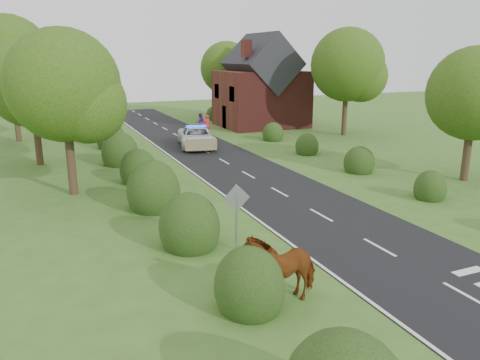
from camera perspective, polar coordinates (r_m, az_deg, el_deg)
name	(u,v)px	position (r m, az deg, el deg)	size (l,w,h in m)	color
ground	(379,248)	(18.54, 16.63, -7.92)	(120.00, 120.00, 0.00)	#406023
road	(230,165)	(30.92, -1.26, 1.89)	(6.00, 70.00, 0.02)	black
road_markings	(218,174)	(28.47, -2.68, 0.76)	(4.96, 70.00, 0.01)	white
hedgerow_left	(141,175)	(25.84, -11.96, 0.62)	(2.75, 50.41, 3.00)	black
hedgerow_right	(347,159)	(30.72, 12.94, 2.45)	(2.10, 45.78, 2.10)	black
tree_left_a	(70,90)	(24.88, -20.05, 10.23)	(5.74, 5.60, 8.38)	#332316
tree_left_b	(36,87)	(32.84, -23.61, 10.32)	(5.74, 5.60, 8.07)	#332316
tree_left_c	(13,61)	(42.77, -25.90, 12.88)	(6.97, 6.80, 10.22)	#332316
tree_left_d	(45,69)	(52.79, -22.71, 12.37)	(6.15, 6.00, 8.89)	#332316
tree_right_a	(479,98)	(29.42, 27.12, 8.94)	(5.33, 5.20, 7.56)	#332316
tree_right_b	(351,68)	(43.16, 13.39, 13.16)	(6.56, 6.40, 9.40)	#332316
tree_right_c	(229,70)	(54.80, -1.30, 13.23)	(6.15, 6.00, 8.58)	#332316
road_sign	(236,207)	(17.06, -0.43, -3.34)	(1.06, 0.08, 2.53)	gray
house	(261,88)	(47.79, 2.57, 11.10)	(8.00, 7.40, 9.17)	maroon
cow	(281,270)	(14.13, 4.96, -10.91)	(1.28, 2.42, 1.71)	#63260E
police_van	(196,137)	(36.96, -5.33, 5.21)	(3.65, 6.06, 1.71)	silver
pedestrian_red	(207,125)	(42.74, -4.06, 6.73)	(0.66, 0.43, 1.81)	red
pedestrian_purple	(200,123)	(44.10, -4.86, 6.98)	(0.89, 0.69, 1.82)	#5A2A74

